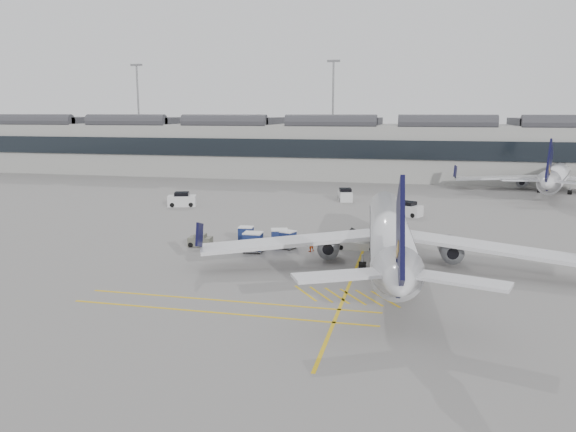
% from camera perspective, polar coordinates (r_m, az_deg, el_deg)
% --- Properties ---
extents(ground, '(220.00, 220.00, 0.00)m').
position_cam_1_polar(ground, '(51.24, -4.41, -4.87)').
color(ground, gray).
rests_on(ground, ground).
extents(terminal, '(200.00, 20.45, 12.40)m').
position_cam_1_polar(terminal, '(120.19, 5.91, 6.92)').
color(terminal, '#9E9E99').
rests_on(terminal, ground).
extents(light_masts, '(113.00, 0.60, 25.45)m').
position_cam_1_polar(light_masts, '(134.14, 6.02, 10.86)').
color(light_masts, slate).
rests_on(light_masts, ground).
extents(apron_markings, '(0.25, 60.00, 0.01)m').
position_cam_1_polar(apron_markings, '(58.90, 7.89, -2.89)').
color(apron_markings, gold).
rests_on(apron_markings, ground).
extents(airliner_main, '(33.84, 37.11, 9.87)m').
position_cam_1_polar(airliner_main, '(50.58, 10.31, -1.83)').
color(airliner_main, silver).
rests_on(airliner_main, ground).
extents(airliner_far, '(32.22, 35.73, 9.79)m').
position_cam_1_polar(airliner_far, '(106.42, 25.63, 3.72)').
color(airliner_far, silver).
rests_on(airliner_far, ground).
extents(belt_loader, '(5.05, 1.80, 2.07)m').
position_cam_1_polar(belt_loader, '(56.85, 6.94, -2.74)').
color(belt_loader, silver).
rests_on(belt_loader, ground).
extents(baggage_cart_a, '(2.09, 1.90, 1.80)m').
position_cam_1_polar(baggage_cart_a, '(56.60, -0.14, -2.35)').
color(baggage_cart_a, gray).
rests_on(baggage_cart_a, ground).
extents(baggage_cart_b, '(1.94, 1.62, 1.99)m').
position_cam_1_polar(baggage_cart_b, '(55.11, -3.57, -2.61)').
color(baggage_cart_b, gray).
rests_on(baggage_cart_b, ground).
extents(baggage_cart_c, '(2.15, 1.94, 1.90)m').
position_cam_1_polar(baggage_cart_c, '(56.96, -0.87, -2.21)').
color(baggage_cart_c, gray).
rests_on(baggage_cart_c, ground).
extents(baggage_cart_d, '(1.72, 1.46, 1.69)m').
position_cam_1_polar(baggage_cart_d, '(59.33, -4.29, -1.83)').
color(baggage_cart_d, gray).
rests_on(baggage_cart_d, ground).
extents(ramp_agent_a, '(0.78, 0.84, 1.93)m').
position_cam_1_polar(ramp_agent_a, '(53.90, 3.94, -3.03)').
color(ramp_agent_a, orange).
rests_on(ramp_agent_a, ground).
extents(ramp_agent_b, '(0.96, 0.94, 1.56)m').
position_cam_1_polar(ramp_agent_b, '(55.42, 2.28, -2.83)').
color(ramp_agent_b, '#FD610D').
rests_on(ramp_agent_b, ground).
extents(pushback_tug, '(2.42, 1.59, 1.30)m').
position_cam_1_polar(pushback_tug, '(58.23, -8.89, -2.50)').
color(pushback_tug, '#58584B').
rests_on(pushback_tug, ground).
extents(safety_cone_nose, '(0.32, 0.32, 0.44)m').
position_cam_1_polar(safety_cone_nose, '(70.87, 11.32, -0.54)').
color(safety_cone_nose, '#F24C0A').
rests_on(safety_cone_nose, ground).
extents(safety_cone_engine, '(0.38, 0.38, 0.53)m').
position_cam_1_polar(safety_cone_engine, '(51.42, 12.00, -4.71)').
color(safety_cone_engine, '#F24C0A').
rests_on(safety_cone_engine, ground).
extents(service_van_left, '(4.44, 3.12, 2.07)m').
position_cam_1_polar(service_van_left, '(83.38, -10.71, 1.62)').
color(service_van_left, silver).
rests_on(service_van_left, ground).
extents(service_van_mid, '(2.78, 4.14, 1.95)m').
position_cam_1_polar(service_van_mid, '(87.46, 5.82, 2.12)').
color(service_van_mid, silver).
rests_on(service_van_mid, ground).
extents(service_van_right, '(4.18, 3.38, 1.92)m').
position_cam_1_polar(service_van_right, '(75.98, 12.04, 0.66)').
color(service_van_right, silver).
rests_on(service_van_right, ground).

